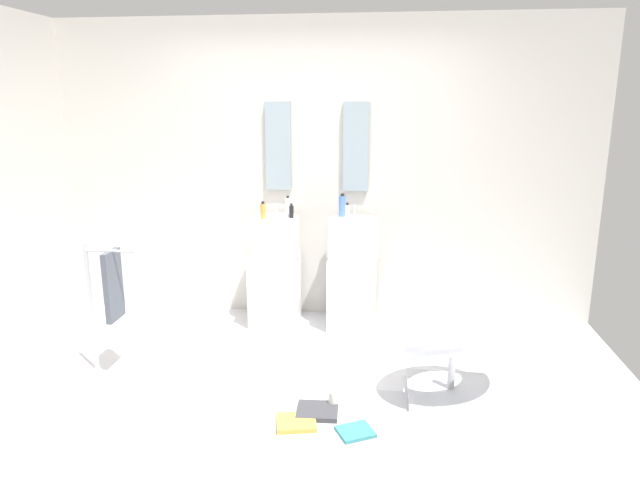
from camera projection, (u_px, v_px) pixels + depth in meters
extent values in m
cube|color=silver|center=(287.00, 403.00, 3.71)|extent=(4.80, 3.60, 0.04)
cube|color=beige|center=(318.00, 171.00, 4.98)|extent=(4.80, 0.10, 2.60)
cube|color=white|center=(275.00, 289.00, 4.94)|extent=(0.40, 0.40, 0.62)
cylinder|color=white|center=(274.00, 236.00, 4.83)|extent=(0.43, 0.43, 0.33)
cylinder|color=#B7BABF|center=(276.00, 209.00, 4.89)|extent=(0.02, 0.02, 0.10)
cube|color=white|center=(352.00, 292.00, 4.87)|extent=(0.40, 0.40, 0.62)
cylinder|color=white|center=(353.00, 238.00, 4.75)|extent=(0.43, 0.43, 0.33)
cylinder|color=#B7BABF|center=(354.00, 211.00, 4.82)|extent=(0.02, 0.02, 0.10)
cube|color=#8C9EA8|center=(278.00, 146.00, 4.90)|extent=(0.22, 0.03, 0.75)
cube|color=#8C9EA8|center=(356.00, 147.00, 4.83)|extent=(0.22, 0.03, 0.75)
cube|color=#B7BABF|center=(450.00, 392.00, 3.75)|extent=(0.56, 0.50, 0.06)
cylinder|color=#B7BABF|center=(452.00, 369.00, 3.71)|extent=(0.05, 0.05, 0.34)
torus|color=silver|center=(453.00, 340.00, 3.66)|extent=(1.03, 1.03, 0.49)
cylinder|color=#B7BABF|center=(91.00, 308.00, 4.02)|extent=(0.03, 0.03, 0.95)
cylinder|color=#B7BABF|center=(110.00, 251.00, 3.89)|extent=(0.36, 0.02, 0.02)
cube|color=#4C515B|center=(113.00, 285.00, 3.95)|extent=(0.04, 0.22, 0.50)
cube|color=#B2B2B7|center=(340.00, 418.00, 3.49)|extent=(1.24, 0.73, 0.01)
cube|color=teal|center=(355.00, 432.00, 3.32)|extent=(0.26, 0.25, 0.02)
cube|color=#38383D|center=(317.00, 411.00, 3.53)|extent=(0.26, 0.23, 0.03)
cube|color=gold|center=(296.00, 422.00, 3.40)|extent=(0.27, 0.25, 0.03)
cylinder|color=white|center=(334.00, 399.00, 3.60)|extent=(0.07, 0.07, 0.10)
cylinder|color=black|center=(291.00, 212.00, 4.76)|extent=(0.04, 0.04, 0.10)
cylinder|color=black|center=(291.00, 205.00, 4.74)|extent=(0.02, 0.02, 0.02)
cylinder|color=#4C72B7|center=(342.00, 206.00, 4.81)|extent=(0.06, 0.06, 0.18)
cylinder|color=black|center=(342.00, 195.00, 4.78)|extent=(0.03, 0.03, 0.02)
cylinder|color=#C68C38|center=(263.00, 211.00, 4.71)|extent=(0.05, 0.05, 0.13)
cylinder|color=black|center=(263.00, 203.00, 4.69)|extent=(0.03, 0.03, 0.02)
cylinder|color=silver|center=(347.00, 214.00, 4.58)|extent=(0.04, 0.04, 0.14)
cylinder|color=black|center=(347.00, 204.00, 4.56)|extent=(0.02, 0.02, 0.02)
cylinder|color=white|center=(288.00, 207.00, 4.81)|extent=(0.04, 0.04, 0.16)
cylinder|color=black|center=(288.00, 197.00, 4.78)|extent=(0.02, 0.02, 0.02)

